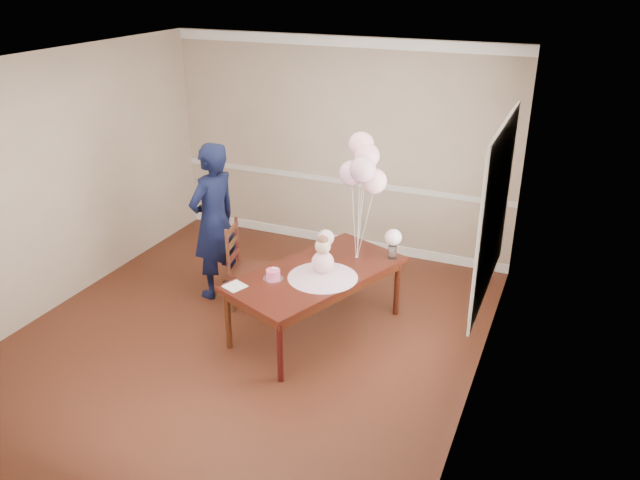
# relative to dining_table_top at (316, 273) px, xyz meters

# --- Properties ---
(floor) EXTENTS (4.50, 5.00, 0.00)m
(floor) POSITION_rel_dining_table_top_xyz_m (-0.59, -0.40, -0.66)
(floor) COLOR #35160D
(floor) RESTS_ON ground
(ceiling) EXTENTS (4.50, 5.00, 0.02)m
(ceiling) POSITION_rel_dining_table_top_xyz_m (-0.59, -0.40, 2.04)
(ceiling) COLOR white
(ceiling) RESTS_ON wall_back
(wall_back) EXTENTS (4.50, 0.02, 2.70)m
(wall_back) POSITION_rel_dining_table_top_xyz_m (-0.59, 2.10, 0.69)
(wall_back) COLOR tan
(wall_back) RESTS_ON floor
(wall_front) EXTENTS (4.50, 0.02, 2.70)m
(wall_front) POSITION_rel_dining_table_top_xyz_m (-0.59, -2.90, 0.69)
(wall_front) COLOR tan
(wall_front) RESTS_ON floor
(wall_left) EXTENTS (0.02, 5.00, 2.70)m
(wall_left) POSITION_rel_dining_table_top_xyz_m (-2.84, -0.40, 0.69)
(wall_left) COLOR tan
(wall_left) RESTS_ON floor
(wall_right) EXTENTS (0.02, 5.00, 2.70)m
(wall_right) POSITION_rel_dining_table_top_xyz_m (1.66, -0.40, 0.69)
(wall_right) COLOR tan
(wall_right) RESTS_ON floor
(chair_rail_trim) EXTENTS (4.50, 0.02, 0.07)m
(chair_rail_trim) POSITION_rel_dining_table_top_xyz_m (-0.59, 2.09, 0.24)
(chair_rail_trim) COLOR silver
(chair_rail_trim) RESTS_ON wall_back
(crown_molding) EXTENTS (4.50, 0.02, 0.12)m
(crown_molding) POSITION_rel_dining_table_top_xyz_m (-0.59, 2.09, 1.97)
(crown_molding) COLOR white
(crown_molding) RESTS_ON wall_back
(baseboard_trim) EXTENTS (4.50, 0.02, 0.12)m
(baseboard_trim) POSITION_rel_dining_table_top_xyz_m (-0.59, 2.09, -0.60)
(baseboard_trim) COLOR white
(baseboard_trim) RESTS_ON floor
(window_frame) EXTENTS (0.02, 1.66, 1.56)m
(window_frame) POSITION_rel_dining_table_top_xyz_m (1.63, 0.10, 0.89)
(window_frame) COLOR white
(window_frame) RESTS_ON wall_right
(window_blinds) EXTENTS (0.01, 1.50, 1.40)m
(window_blinds) POSITION_rel_dining_table_top_xyz_m (1.62, 0.10, 0.89)
(window_blinds) COLOR white
(window_blinds) RESTS_ON wall_right
(dining_table_top) EXTENTS (1.51, 2.02, 0.05)m
(dining_table_top) POSITION_rel_dining_table_top_xyz_m (0.00, 0.00, 0.00)
(dining_table_top) COLOR black
(dining_table_top) RESTS_ON table_leg_fl
(table_apron) EXTENTS (1.40, 1.90, 0.09)m
(table_apron) POSITION_rel_dining_table_top_xyz_m (0.00, 0.00, -0.07)
(table_apron) COLOR black
(table_apron) RESTS_ON table_leg_fl
(table_leg_fl) EXTENTS (0.08, 0.08, 0.63)m
(table_leg_fl) POSITION_rel_dining_table_top_xyz_m (-0.66, -0.63, -0.34)
(table_leg_fl) COLOR black
(table_leg_fl) RESTS_ON floor
(table_leg_fr) EXTENTS (0.08, 0.08, 0.63)m
(table_leg_fr) POSITION_rel_dining_table_top_xyz_m (0.04, -0.92, -0.34)
(table_leg_fr) COLOR black
(table_leg_fr) RESTS_ON floor
(table_leg_bl) EXTENTS (0.08, 0.08, 0.63)m
(table_leg_bl) POSITION_rel_dining_table_top_xyz_m (-0.04, 0.92, -0.34)
(table_leg_bl) COLOR black
(table_leg_bl) RESTS_ON floor
(table_leg_br) EXTENTS (0.08, 0.08, 0.63)m
(table_leg_br) POSITION_rel_dining_table_top_xyz_m (0.66, 0.63, -0.34)
(table_leg_br) COLOR black
(table_leg_br) RESTS_ON floor
(baby_skirt) EXTENTS (0.90, 0.90, 0.09)m
(baby_skirt) POSITION_rel_dining_table_top_xyz_m (0.11, -0.09, 0.07)
(baby_skirt) COLOR #D89FBD
(baby_skirt) RESTS_ON dining_table_top
(baby_torso) EXTENTS (0.22, 0.22, 0.22)m
(baby_torso) POSITION_rel_dining_table_top_xyz_m (0.11, -0.09, 0.19)
(baby_torso) COLOR #FFA1D2
(baby_torso) RESTS_ON baby_skirt
(baby_head) EXTENTS (0.15, 0.15, 0.15)m
(baby_head) POSITION_rel_dining_table_top_xyz_m (0.11, -0.09, 0.36)
(baby_head) COLOR beige
(baby_head) RESTS_ON baby_torso
(baby_hair) EXTENTS (0.11, 0.11, 0.11)m
(baby_hair) POSITION_rel_dining_table_top_xyz_m (0.11, -0.09, 0.41)
(baby_hair) COLOR brown
(baby_hair) RESTS_ON baby_head
(cake_platter) EXTENTS (0.26, 0.26, 0.01)m
(cake_platter) POSITION_rel_dining_table_top_xyz_m (-0.32, -0.31, 0.03)
(cake_platter) COLOR silver
(cake_platter) RESTS_ON dining_table_top
(birthday_cake) EXTENTS (0.18, 0.18, 0.09)m
(birthday_cake) POSITION_rel_dining_table_top_xyz_m (-0.32, -0.31, 0.08)
(birthday_cake) COLOR #E1477B
(birthday_cake) RESTS_ON cake_platter
(cake_flower_a) EXTENTS (0.03, 0.03, 0.03)m
(cake_flower_a) POSITION_rel_dining_table_top_xyz_m (-0.32, -0.31, 0.13)
(cake_flower_a) COLOR white
(cake_flower_a) RESTS_ON birthday_cake
(cake_flower_b) EXTENTS (0.03, 0.03, 0.03)m
(cake_flower_b) POSITION_rel_dining_table_top_xyz_m (-0.29, -0.30, 0.13)
(cake_flower_b) COLOR white
(cake_flower_b) RESTS_ON birthday_cake
(rose_vase_near) EXTENTS (0.12, 0.12, 0.15)m
(rose_vase_near) POSITION_rel_dining_table_top_xyz_m (-0.03, 0.30, 0.10)
(rose_vase_near) COLOR silver
(rose_vase_near) RESTS_ON dining_table_top
(roses_near) EXTENTS (0.17, 0.17, 0.17)m
(roses_near) POSITION_rel_dining_table_top_xyz_m (-0.03, 0.30, 0.26)
(roses_near) COLOR beige
(roses_near) RESTS_ON rose_vase_near
(rose_vase_far) EXTENTS (0.12, 0.12, 0.15)m
(rose_vase_far) POSITION_rel_dining_table_top_xyz_m (0.61, 0.59, 0.10)
(rose_vase_far) COLOR silver
(rose_vase_far) RESTS_ON dining_table_top
(roses_far) EXTENTS (0.17, 0.17, 0.17)m
(roses_far) POSITION_rel_dining_table_top_xyz_m (0.61, 0.59, 0.26)
(roses_far) COLOR #F7CFDD
(roses_far) RESTS_ON rose_vase_far
(napkin) EXTENTS (0.24, 0.24, 0.01)m
(napkin) POSITION_rel_dining_table_top_xyz_m (-0.58, -0.60, 0.03)
(napkin) COLOR silver
(napkin) RESTS_ON dining_table_top
(balloon_weight) EXTENTS (0.05, 0.05, 0.02)m
(balloon_weight) POSITION_rel_dining_table_top_xyz_m (0.27, 0.43, 0.03)
(balloon_weight) COLOR white
(balloon_weight) RESTS_ON dining_table_top
(balloon_a) EXTENTS (0.25, 0.25, 0.25)m
(balloon_a) POSITION_rel_dining_table_top_xyz_m (0.18, 0.46, 0.93)
(balloon_a) COLOR #F6AED1
(balloon_a) RESTS_ON balloon_ribbon_a
(balloon_b) EXTENTS (0.25, 0.25, 0.25)m
(balloon_b) POSITION_rel_dining_table_top_xyz_m (0.34, 0.35, 1.02)
(balloon_b) COLOR #E2A0C1
(balloon_b) RESTS_ON balloon_ribbon_b
(balloon_c) EXTENTS (0.25, 0.25, 0.25)m
(balloon_c) POSITION_rel_dining_table_top_xyz_m (0.32, 0.51, 1.11)
(balloon_c) COLOR #F7AFC2
(balloon_c) RESTS_ON balloon_ribbon_c
(balloon_d) EXTENTS (0.25, 0.25, 0.25)m
(balloon_d) POSITION_rel_dining_table_top_xyz_m (0.24, 0.56, 1.20)
(balloon_d) COLOR #FFB4C7
(balloon_d) RESTS_ON balloon_ribbon_d
(balloon_e) EXTENTS (0.25, 0.25, 0.25)m
(balloon_e) POSITION_rel_dining_table_top_xyz_m (0.42, 0.45, 0.88)
(balloon_e) COLOR #FFB4C4
(balloon_e) RESTS_ON balloon_ribbon_e
(balloon_ribbon_a) EXTENTS (0.08, 0.03, 0.76)m
(balloon_ribbon_a) POSITION_rel_dining_table_top_xyz_m (0.23, 0.45, 0.41)
(balloon_ribbon_a) COLOR white
(balloon_ribbon_a) RESTS_ON balloon_weight
(balloon_ribbon_b) EXTENTS (0.07, 0.08, 0.85)m
(balloon_ribbon_b) POSITION_rel_dining_table_top_xyz_m (0.30, 0.39, 0.46)
(balloon_ribbon_b) COLOR white
(balloon_ribbon_b) RESTS_ON balloon_weight
(balloon_ribbon_c) EXTENTS (0.05, 0.07, 0.94)m
(balloon_ribbon_c) POSITION_rel_dining_table_top_xyz_m (0.29, 0.47, 0.50)
(balloon_ribbon_c) COLOR silver
(balloon_ribbon_c) RESTS_ON balloon_weight
(balloon_ribbon_d) EXTENTS (0.04, 0.11, 1.03)m
(balloon_ribbon_d) POSITION_rel_dining_table_top_xyz_m (0.26, 0.49, 0.55)
(balloon_ribbon_d) COLOR white
(balloon_ribbon_d) RESTS_ON balloon_weight
(balloon_ribbon_e) EXTENTS (0.14, 0.02, 0.70)m
(balloon_ribbon_e) POSITION_rel_dining_table_top_xyz_m (0.35, 0.44, 0.39)
(balloon_ribbon_e) COLOR white
(balloon_ribbon_e) RESTS_ON balloon_weight
(dining_chair_seat) EXTENTS (0.51, 0.51, 0.05)m
(dining_chair_seat) POSITION_rel_dining_table_top_xyz_m (-0.85, 0.18, -0.23)
(dining_chair_seat) COLOR #35160E
(dining_chair_seat) RESTS_ON chair_leg_fl
(chair_leg_fl) EXTENTS (0.05, 0.05, 0.41)m
(chair_leg_fl) POSITION_rel_dining_table_top_xyz_m (-0.98, -0.03, -0.45)
(chair_leg_fl) COLOR #39210F
(chair_leg_fl) RESTS_ON floor
(chair_leg_fr) EXTENTS (0.05, 0.05, 0.41)m
(chair_leg_fr) POSITION_rel_dining_table_top_xyz_m (-0.64, 0.05, -0.45)
(chair_leg_fr) COLOR #3D1E10
(chair_leg_fr) RESTS_ON floor
(chair_leg_bl) EXTENTS (0.05, 0.05, 0.41)m
(chair_leg_bl) POSITION_rel_dining_table_top_xyz_m (-1.06, 0.30, -0.45)
(chair_leg_bl) COLOR #39140F
(chair_leg_bl) RESTS_ON floor
(chair_leg_br) EXTENTS (0.05, 0.05, 0.41)m
(chair_leg_br) POSITION_rel_dining_table_top_xyz_m (-0.72, 0.38, -0.45)
(chair_leg_br) COLOR #37180F
(chair_leg_br) RESTS_ON floor
(chair_back_post_l) EXTENTS (0.05, 0.05, 0.54)m
(chair_back_post_l) POSITION_rel_dining_table_top_xyz_m (-1.00, -0.03, 0.05)
(chair_back_post_l) COLOR #3C1B10
(chair_back_post_l) RESTS_ON dining_chair_seat
(chair_back_post_r) EXTENTS (0.05, 0.05, 0.54)m
(chair_back_post_r) POSITION_rel_dining_table_top_xyz_m (-1.07, 0.30, 0.05)
(chair_back_post_r) COLOR #3A130F
(chair_back_post_r) RESTS_ON dining_chair_seat
(chair_slat_low) EXTENTS (0.12, 0.38, 0.05)m
(chair_slat_low) POSITION_rel_dining_table_top_xyz_m (-1.04, 0.13, -0.06)
(chair_slat_low) COLOR #38130F
(chair_slat_low) RESTS_ON dining_chair_seat
(chair_slat_mid) EXTENTS (0.12, 0.38, 0.05)m
(chair_slat_mid) POSITION_rel_dining_table_top_xyz_m (-1.04, 0.13, 0.09)
(chair_slat_mid) COLOR #3D2310
(chair_slat_mid) RESTS_ON dining_chair_seat
(chair_slat_top) EXTENTS (0.12, 0.38, 0.05)m
(chair_slat_top) POSITION_rel_dining_table_top_xyz_m (-1.04, 0.13, 0.24)
(chair_slat_top) COLOR #3C1D10
(chair_slat_top) RESTS_ON dining_chair_seat
(woman) EXTENTS (0.57, 0.73, 1.77)m
(woman) POSITION_rel_dining_table_top_xyz_m (-1.36, 0.29, 0.23)
(woman) COLOR black
(woman) RESTS_ON floor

